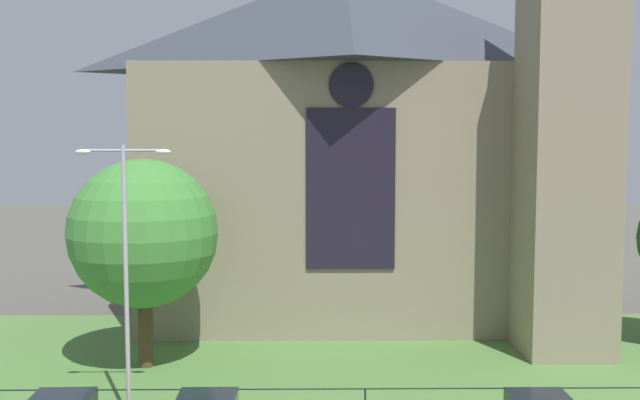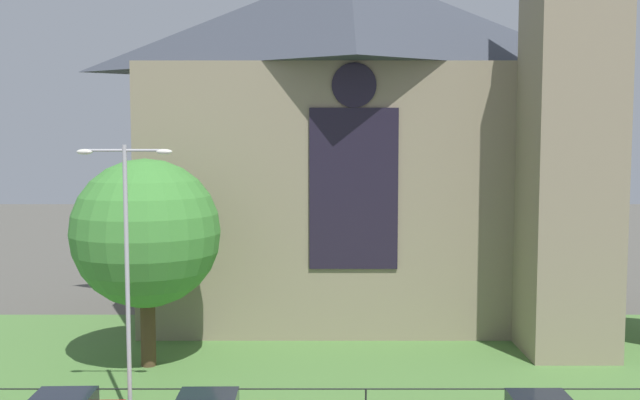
{
  "view_description": "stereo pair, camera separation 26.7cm",
  "coord_description": "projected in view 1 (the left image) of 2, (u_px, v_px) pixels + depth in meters",
  "views": [
    {
      "loc": [
        0.7,
        -22.77,
        10.11
      ],
      "look_at": [
        1.05,
        8.0,
        7.53
      ],
      "focal_mm": 40.14,
      "sensor_mm": 36.0,
      "label": 1
    },
    {
      "loc": [
        0.97,
        -22.77,
        10.11
      ],
      "look_at": [
        1.05,
        8.0,
        7.53
      ],
      "focal_mm": 40.14,
      "sensor_mm": 36.0,
      "label": 2
    }
  ],
  "objects": [
    {
      "name": "grass_verge",
      "position": [
        296.0,
        370.0,
        31.5
      ],
      "size": [
        120.0,
        20.0,
        0.01
      ],
      "primitive_type": "cube",
      "color": "#517F3D",
      "rests_on": "ground"
    },
    {
      "name": "ground",
      "position": [
        297.0,
        356.0,
        33.49
      ],
      "size": [
        160.0,
        160.0,
        0.0
      ],
      "primitive_type": "plane",
      "color": "#56544C"
    },
    {
      "name": "streetlamp_near",
      "position": [
        125.0,
        252.0,
        25.33
      ],
      "size": [
        3.37,
        0.26,
        9.95
      ],
      "color": "#B2B2B7",
      "rests_on": "ground"
    },
    {
      "name": "church_building",
      "position": [
        359.0,
        137.0,
        40.61
      ],
      "size": [
        23.2,
        16.2,
        26.0
      ],
      "color": "gray",
      "rests_on": "ground"
    },
    {
      "name": "iron_railing",
      "position": [
        365.0,
        393.0,
        25.97
      ],
      "size": [
        26.86,
        0.07,
        1.13
      ],
      "color": "black",
      "rests_on": "ground"
    },
    {
      "name": "tree_left_near",
      "position": [
        144.0,
        234.0,
        31.54
      ],
      "size": [
        6.59,
        6.59,
        9.31
      ],
      "color": "#4C3823",
      "rests_on": "ground"
    }
  ]
}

